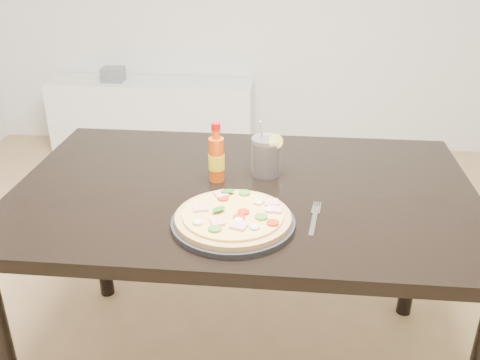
# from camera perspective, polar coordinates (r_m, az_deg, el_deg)

# --- Properties ---
(dining_table) EXTENTS (1.40, 0.90, 0.75)m
(dining_table) POSITION_cam_1_polar(r_m,az_deg,el_deg) (1.67, 0.41, -3.26)
(dining_table) COLOR black
(dining_table) RESTS_ON ground
(plate) EXTENTS (0.33, 0.33, 0.02)m
(plate) POSITION_cam_1_polar(r_m,az_deg,el_deg) (1.42, -0.74, -4.58)
(plate) COLOR black
(plate) RESTS_ON dining_table
(pizza) EXTENTS (0.31, 0.31, 0.03)m
(pizza) POSITION_cam_1_polar(r_m,az_deg,el_deg) (1.42, -0.68, -3.91)
(pizza) COLOR #D6B560
(pizza) RESTS_ON plate
(hot_sauce_bottle) EXTENTS (0.06, 0.06, 0.19)m
(hot_sauce_bottle) POSITION_cam_1_polar(r_m,az_deg,el_deg) (1.64, -2.52, 2.35)
(hot_sauce_bottle) COLOR #D84A0C
(hot_sauce_bottle) RESTS_ON dining_table
(cola_cup) EXTENTS (0.10, 0.09, 0.18)m
(cola_cup) POSITION_cam_1_polar(r_m,az_deg,el_deg) (1.69, 2.80, 2.47)
(cola_cup) COLOR black
(cola_cup) RESTS_ON dining_table
(fork) EXTENTS (0.04, 0.19, 0.00)m
(fork) POSITION_cam_1_polar(r_m,az_deg,el_deg) (1.47, 7.96, -3.95)
(fork) COLOR silver
(fork) RESTS_ON dining_table
(media_console) EXTENTS (1.40, 0.34, 0.50)m
(media_console) POSITION_cam_1_polar(r_m,az_deg,el_deg) (3.83, -9.27, 6.74)
(media_console) COLOR white
(media_console) RESTS_ON ground
(cd_stack) EXTENTS (0.14, 0.12, 0.09)m
(cd_stack) POSITION_cam_1_polar(r_m,az_deg,el_deg) (3.80, -13.38, 10.91)
(cd_stack) COLOR slate
(cd_stack) RESTS_ON media_console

